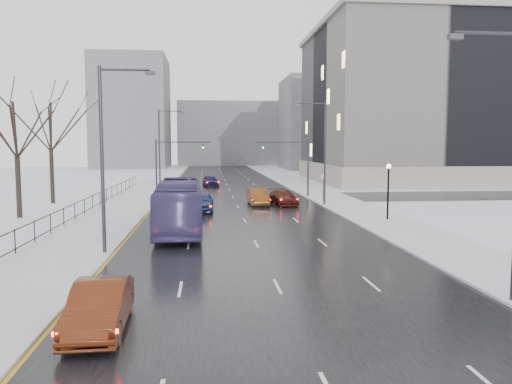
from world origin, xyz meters
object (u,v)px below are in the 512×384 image
object	(u,v)px
streetlight_r_mid	(323,148)
sedan_right_near	(258,197)
sedan_left_near	(100,307)
sedan_center_near	(202,202)
mast_signal_left	(166,161)
mast_signal_right	(299,161)
sedan_center_far	(210,181)
streetlight_l_far	(161,147)
tree_park_d	(20,219)
lamppost_r_mid	(388,183)
bus	(179,206)
streetlight_l_near	(106,150)
tree_park_e	(53,204)
sedan_right_far	(283,197)
no_uturn_sign	(323,179)

from	to	relation	value
streetlight_r_mid	sedan_right_near	size ratio (longest dim) A/B	2.06
sedan_left_near	sedan_center_near	xyz separation A→B (m)	(2.92, 28.19, 0.07)
streetlight_r_mid	mast_signal_left	world-z (taller)	streetlight_r_mid
streetlight_r_mid	mast_signal_right	xyz separation A→B (m)	(-0.84, 8.00, -1.51)
sedan_center_far	mast_signal_right	bearing A→B (deg)	-65.14
mast_signal_right	streetlight_l_far	bearing A→B (deg)	165.52
mast_signal_left	sedan_left_near	size ratio (longest dim) A/B	1.39
tree_park_d	streetlight_r_mid	bearing A→B (deg)	13.01
sedan_left_near	tree_park_d	bearing A→B (deg)	112.61
sedan_center_near	streetlight_r_mid	bearing A→B (deg)	16.84
tree_park_d	sedan_center_near	xyz separation A→B (m)	(14.44, 2.85, 0.89)
streetlight_r_mid	streetlight_l_far	size ratio (longest dim) A/B	1.00
lamppost_r_mid	sedan_left_near	bearing A→B (deg)	-129.00
bus	sedan_center_near	size ratio (longest dim) A/B	2.50
tree_park_d	sedan_center_far	bearing A→B (deg)	62.34
mast_signal_right	mast_signal_left	distance (m)	14.65
sedan_center_near	sedan_right_near	world-z (taller)	sedan_center_near
streetlight_r_mid	lamppost_r_mid	distance (m)	10.73
tree_park_d	streetlight_r_mid	distance (m)	27.24
streetlight_l_near	mast_signal_left	world-z (taller)	streetlight_l_near
tree_park_d	tree_park_e	distance (m)	10.01
sedan_left_near	sedan_right_far	xyz separation A→B (m)	(10.78, 32.27, -0.04)
streetlight_l_near	sedan_right_near	distance (m)	23.81
sedan_center_near	bus	bearing A→B (deg)	-96.78
lamppost_r_mid	sedan_center_far	xyz separation A→B (m)	(-13.44, 33.32, -2.09)
tree_park_d	sedan_center_far	distance (m)	33.11
mast_signal_right	sedan_right_far	xyz separation A→B (m)	(-2.83, -7.06, -3.33)
streetlight_l_near	bus	world-z (taller)	streetlight_l_near
tree_park_d	mast_signal_left	size ratio (longest dim) A/B	1.92
sedan_center_near	sedan_right_far	distance (m)	8.86
streetlight_l_near	sedan_center_far	distance (m)	43.96
tree_park_e	streetlight_l_far	xyz separation A→B (m)	(10.03, 8.00, 5.62)
streetlight_r_mid	streetlight_l_near	xyz separation A→B (m)	(-16.33, -20.00, 0.00)
streetlight_r_mid	lamppost_r_mid	world-z (taller)	streetlight_r_mid
tree_park_d	tree_park_e	size ratio (longest dim) A/B	0.93
sedan_left_near	bus	xyz separation A→B (m)	(1.48, 18.35, 0.95)
streetlight_r_mid	sedan_right_far	size ratio (longest dim) A/B	1.98
tree_park_d	mast_signal_left	xyz separation A→B (m)	(10.47, 14.00, 4.11)
streetlight_r_mid	no_uturn_sign	distance (m)	5.30
tree_park_d	no_uturn_sign	xyz separation A→B (m)	(27.00, 10.00, 2.30)
lamppost_r_mid	sedan_left_near	size ratio (longest dim) A/B	0.91
no_uturn_sign	tree_park_d	bearing A→B (deg)	-159.68
mast_signal_right	streetlight_r_mid	bearing A→B (deg)	-84.00
tree_park_e	sedan_left_near	xyz separation A→B (m)	(11.92, -35.33, 0.81)
streetlight_l_near	lamppost_r_mid	xyz separation A→B (m)	(19.17, 10.00, -2.67)
lamppost_r_mid	sedan_right_near	xyz separation A→B (m)	(-8.98, 10.98, -2.11)
streetlight_l_near	streetlight_l_far	world-z (taller)	same
lamppost_r_mid	sedan_right_far	bearing A→B (deg)	120.73
no_uturn_sign	sedan_right_near	distance (m)	7.92
no_uturn_sign	bus	size ratio (longest dim) A/B	0.22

